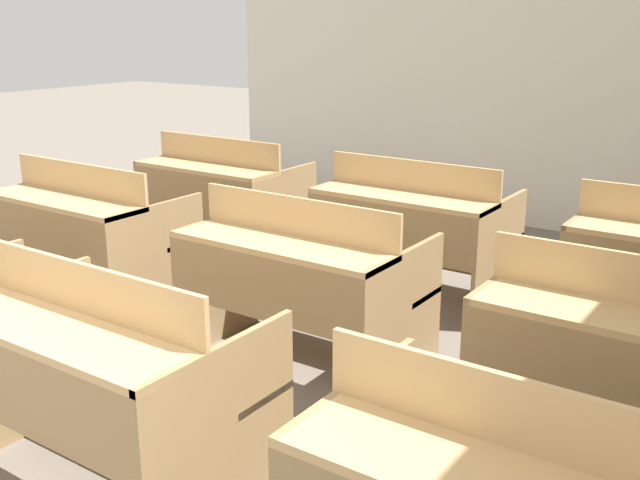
# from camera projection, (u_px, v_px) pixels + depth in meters

# --- Properties ---
(wall_back) EXTENTS (5.98, 0.06, 2.96)m
(wall_back) POSITION_uv_depth(u_px,v_px,m) (520.00, 55.00, 6.36)
(wall_back) COLOR white
(wall_back) RESTS_ON ground_plane
(bench_front_center) EXTENTS (1.19, 0.77, 0.92)m
(bench_front_center) POSITION_uv_depth(u_px,v_px,m) (101.00, 372.00, 2.86)
(bench_front_center) COLOR #95774D
(bench_front_center) RESTS_ON ground_plane
(bench_second_left) EXTENTS (1.19, 0.77, 0.92)m
(bench_second_left) POSITION_uv_depth(u_px,v_px,m) (88.00, 231.00, 4.76)
(bench_second_left) COLOR #997A50
(bench_second_left) RESTS_ON ground_plane
(bench_second_center) EXTENTS (1.19, 0.77, 0.92)m
(bench_second_center) POSITION_uv_depth(u_px,v_px,m) (301.00, 279.00, 3.88)
(bench_second_center) COLOR #987A50
(bench_second_center) RESTS_ON ground_plane
(bench_second_right) EXTENTS (1.19, 0.77, 0.92)m
(bench_second_right) POSITION_uv_depth(u_px,v_px,m) (635.00, 360.00, 2.96)
(bench_second_right) COLOR #95774D
(bench_second_right) RESTS_ON ground_plane
(bench_third_left) EXTENTS (1.19, 0.77, 0.92)m
(bench_third_left) POSITION_uv_depth(u_px,v_px,m) (222.00, 194.00, 5.78)
(bench_third_left) COLOR #97784E
(bench_third_left) RESTS_ON ground_plane
(bench_third_center) EXTENTS (1.19, 0.77, 0.92)m
(bench_third_center) POSITION_uv_depth(u_px,v_px,m) (413.00, 226.00, 4.86)
(bench_third_center) COLOR #9A7B51
(bench_third_center) RESTS_ON ground_plane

